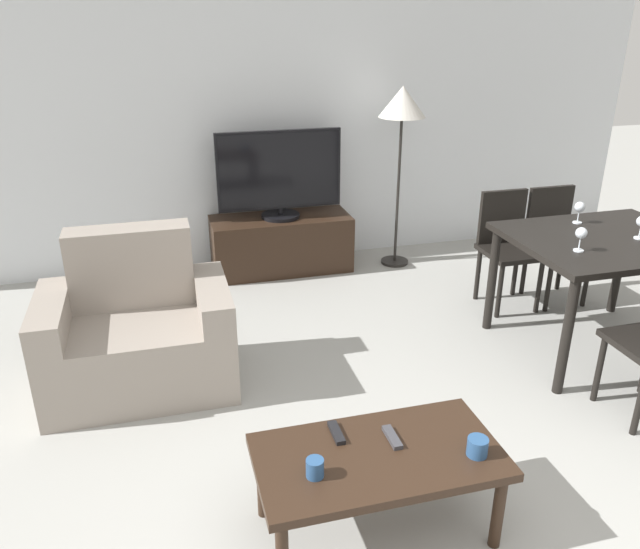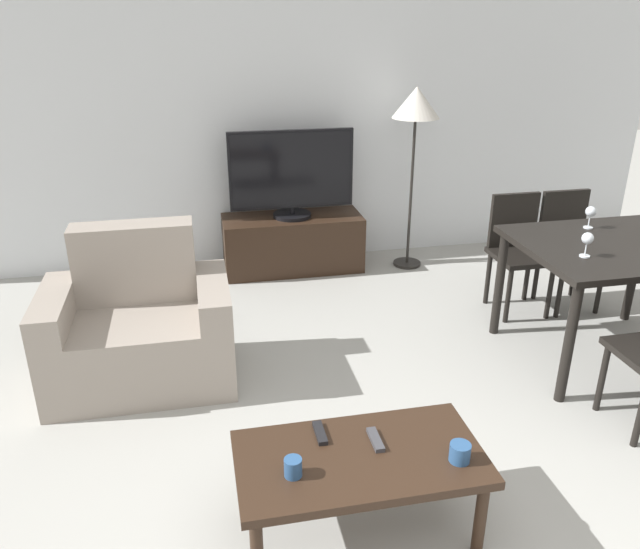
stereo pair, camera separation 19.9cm
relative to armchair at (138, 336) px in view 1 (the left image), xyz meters
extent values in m
cube|color=silver|center=(1.11, 1.83, 1.03)|extent=(6.86, 0.06, 2.70)
cube|color=gray|center=(0.00, -0.04, -0.10)|extent=(0.71, 0.70, 0.44)
cube|color=gray|center=(0.00, 0.21, 0.36)|extent=(0.71, 0.20, 0.48)
cube|color=gray|center=(-0.45, -0.04, -0.01)|extent=(0.18, 0.70, 0.62)
cube|color=gray|center=(0.45, -0.04, -0.01)|extent=(0.18, 0.70, 0.62)
cube|color=black|center=(1.17, 1.53, -0.08)|extent=(1.17, 0.46, 0.47)
cylinder|color=black|center=(1.17, 1.53, 0.17)|extent=(0.32, 0.32, 0.03)
cylinder|color=black|center=(1.17, 1.53, 0.21)|extent=(0.04, 0.04, 0.05)
cube|color=black|center=(1.17, 1.53, 0.55)|extent=(1.03, 0.04, 0.64)
cube|color=black|center=(1.17, 1.51, 0.55)|extent=(0.99, 0.01, 0.61)
cube|color=black|center=(0.96, -1.46, 0.07)|extent=(1.02, 0.53, 0.04)
cylinder|color=black|center=(1.42, -1.67, -0.14)|extent=(0.05, 0.05, 0.37)
cylinder|color=black|center=(0.51, -1.24, -0.14)|extent=(0.05, 0.05, 0.37)
cylinder|color=black|center=(1.42, -1.24, -0.14)|extent=(0.05, 0.05, 0.37)
cube|color=black|center=(2.88, -0.32, 0.43)|extent=(1.15, 0.96, 0.04)
cylinder|color=black|center=(2.36, -0.74, 0.05)|extent=(0.06, 0.06, 0.73)
cylinder|color=black|center=(2.36, 0.10, 0.05)|extent=(0.06, 0.06, 0.73)
cylinder|color=black|center=(3.39, 0.10, 0.05)|extent=(0.06, 0.06, 0.73)
cylinder|color=black|center=(2.51, -0.87, -0.11)|extent=(0.04, 0.04, 0.42)
cylinder|color=black|center=(2.51, -1.19, -0.11)|extent=(0.04, 0.04, 0.42)
cube|color=black|center=(3.08, 0.39, 0.11)|extent=(0.40, 0.40, 0.04)
cylinder|color=black|center=(2.92, 0.23, -0.11)|extent=(0.04, 0.04, 0.42)
cylinder|color=black|center=(3.24, 0.23, -0.11)|extent=(0.04, 0.04, 0.42)
cylinder|color=black|center=(2.92, 0.55, -0.11)|extent=(0.04, 0.04, 0.42)
cylinder|color=black|center=(3.24, 0.55, -0.11)|extent=(0.04, 0.04, 0.42)
cube|color=black|center=(3.08, 0.57, 0.33)|extent=(0.37, 0.04, 0.40)
cube|color=black|center=(2.67, 0.39, 0.11)|extent=(0.40, 0.40, 0.04)
cylinder|color=black|center=(2.51, 0.23, -0.11)|extent=(0.04, 0.04, 0.42)
cylinder|color=black|center=(2.84, 0.23, -0.11)|extent=(0.04, 0.04, 0.42)
cylinder|color=black|center=(2.51, 0.55, -0.11)|extent=(0.04, 0.04, 0.42)
cylinder|color=black|center=(2.84, 0.55, -0.11)|extent=(0.04, 0.04, 0.42)
cube|color=black|center=(2.67, 0.57, 0.33)|extent=(0.37, 0.04, 0.40)
cylinder|color=black|center=(2.18, 1.42, -0.31)|extent=(0.24, 0.24, 0.02)
cylinder|color=black|center=(2.18, 1.42, 0.33)|extent=(0.02, 0.02, 1.25)
cone|color=beige|center=(2.18, 1.42, 1.08)|extent=(0.38, 0.38, 0.25)
cube|color=black|center=(0.83, -1.30, 0.10)|extent=(0.04, 0.15, 0.02)
cube|color=#38383D|center=(1.05, -1.39, 0.10)|extent=(0.04, 0.15, 0.02)
cylinder|color=navy|center=(0.68, -1.52, 0.13)|extent=(0.07, 0.07, 0.08)
cylinder|color=navy|center=(1.35, -1.57, 0.13)|extent=(0.09, 0.09, 0.08)
cylinder|color=silver|center=(3.05, -0.38, 0.46)|extent=(0.06, 0.06, 0.01)
cylinder|color=silver|center=(3.05, -0.38, 0.50)|extent=(0.01, 0.01, 0.07)
cylinder|color=silver|center=(2.55, -0.47, 0.46)|extent=(0.06, 0.06, 0.01)
cylinder|color=silver|center=(2.55, -0.47, 0.50)|extent=(0.01, 0.01, 0.07)
sphere|color=silver|center=(2.55, -0.47, 0.56)|extent=(0.07, 0.07, 0.07)
cylinder|color=silver|center=(2.87, -0.02, 0.46)|extent=(0.06, 0.06, 0.01)
cylinder|color=silver|center=(2.87, -0.02, 0.50)|extent=(0.01, 0.01, 0.07)
sphere|color=silver|center=(2.87, -0.02, 0.56)|extent=(0.07, 0.07, 0.07)
camera|label=1|loc=(0.19, -3.39, 1.76)|focal=35.00mm
camera|label=2|loc=(0.39, -3.43, 1.76)|focal=35.00mm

